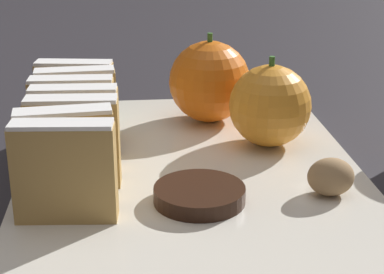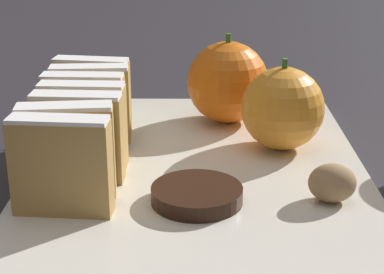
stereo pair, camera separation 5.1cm
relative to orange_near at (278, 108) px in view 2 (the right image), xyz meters
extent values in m
plane|color=#28262B|center=(-0.07, -0.05, -0.05)|extent=(6.00, 6.00, 0.00)
cube|color=silver|center=(-0.07, -0.05, -0.04)|extent=(0.28, 0.40, 0.01)
cube|color=tan|center=(-0.17, -0.13, 0.00)|extent=(0.07, 0.02, 0.07)
cube|color=white|center=(-0.17, -0.13, 0.03)|extent=(0.07, 0.02, 0.00)
cube|color=tan|center=(-0.17, -0.10, 0.00)|extent=(0.07, 0.03, 0.07)
cube|color=white|center=(-0.17, -0.10, 0.03)|extent=(0.07, 0.03, 0.00)
cube|color=tan|center=(-0.17, -0.07, 0.00)|extent=(0.07, 0.02, 0.07)
cube|color=white|center=(-0.17, -0.07, 0.03)|extent=(0.07, 0.02, 0.00)
cube|color=tan|center=(-0.17, -0.04, 0.00)|extent=(0.07, 0.02, 0.07)
cube|color=white|center=(-0.17, -0.04, 0.03)|extent=(0.07, 0.02, 0.00)
cube|color=tan|center=(-0.17, -0.01, 0.00)|extent=(0.07, 0.02, 0.07)
cube|color=white|center=(-0.17, -0.01, 0.03)|extent=(0.07, 0.02, 0.00)
cube|color=tan|center=(-0.17, 0.01, 0.00)|extent=(0.07, 0.02, 0.07)
cube|color=white|center=(-0.17, 0.01, 0.03)|extent=(0.07, 0.02, 0.00)
cube|color=tan|center=(-0.17, 0.04, 0.00)|extent=(0.07, 0.03, 0.07)
cube|color=white|center=(-0.17, 0.04, 0.03)|extent=(0.07, 0.03, 0.00)
sphere|color=orange|center=(0.00, 0.00, 0.00)|extent=(0.07, 0.07, 0.07)
cylinder|color=#38702D|center=(0.00, 0.00, 0.04)|extent=(0.01, 0.01, 0.01)
sphere|color=orange|center=(-0.05, 0.07, 0.00)|extent=(0.08, 0.08, 0.08)
cylinder|color=#38702D|center=(-0.05, 0.07, 0.05)|extent=(0.01, 0.01, 0.01)
ellipsoid|color=#9E7A51|center=(0.02, -0.11, -0.02)|extent=(0.04, 0.03, 0.03)
cylinder|color=black|center=(-0.08, -0.11, -0.03)|extent=(0.07, 0.07, 0.01)
cone|color=#23662D|center=(-0.17, 0.09, -0.01)|extent=(0.05, 0.05, 0.06)
camera|label=1|loc=(-0.12, -0.53, 0.17)|focal=60.00mm
camera|label=2|loc=(-0.07, -0.53, 0.17)|focal=60.00mm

